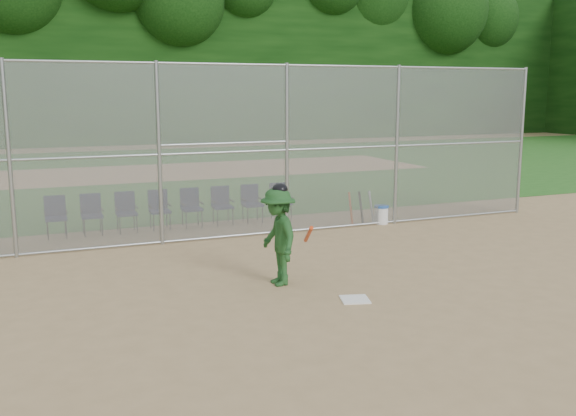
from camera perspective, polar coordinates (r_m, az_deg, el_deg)
name	(u,v)px	position (r m, az deg, el deg)	size (l,w,h in m)	color
ground	(346,299)	(10.64, 5.19, -8.08)	(100.00, 100.00, 0.00)	tan
grass_strip	(147,173)	(27.54, -12.41, 3.09)	(100.00, 100.00, 0.00)	#245F1C
dirt_patch_far	(147,173)	(27.54, -12.41, 3.10)	(24.00, 24.00, 0.00)	tan
backstop_fence	(246,148)	(14.76, -3.72, 5.31)	(16.09, 0.09, 4.00)	gray
treeline	(134,41)	(29.39, -13.54, 14.23)	(81.00, 60.00, 11.00)	black
home_plate	(355,299)	(10.61, 5.97, -8.08)	(0.45, 0.45, 0.02)	white
batter_at_plate	(278,236)	(11.17, -0.88, -2.50)	(0.86, 1.34, 1.80)	#1F4F21
water_cooler	(381,214)	(16.63, 8.28, -0.57)	(0.38, 0.38, 0.48)	white
spare_bats	(361,208)	(16.52, 6.51, 0.01)	(0.66, 0.33, 0.84)	#D84C14
chair_0	(56,217)	(15.78, -19.93, -0.79)	(0.54, 0.52, 0.96)	#10183D
chair_1	(92,215)	(15.83, -17.03, -0.59)	(0.54, 0.52, 0.96)	#10183D
chair_2	(127,213)	(15.92, -14.15, -0.39)	(0.54, 0.52, 0.96)	#10183D
chair_3	(160,210)	(16.05, -11.32, -0.19)	(0.54, 0.52, 0.96)	#10183D
chair_4	(192,208)	(16.22, -8.54, 0.00)	(0.54, 0.52, 0.96)	#10183D
chair_5	(223,206)	(16.42, -5.82, 0.19)	(0.54, 0.52, 0.96)	#10183D
chair_6	(253,204)	(16.67, -3.17, 0.38)	(0.54, 0.52, 0.96)	#10183D
chair_7	(281,202)	(16.94, -0.61, 0.56)	(0.54, 0.52, 0.96)	#10183D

